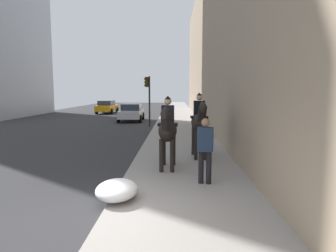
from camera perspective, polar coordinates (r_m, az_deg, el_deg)
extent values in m
cube|color=gray|center=(6.12, 4.22, -17.03)|extent=(120.00, 3.48, 0.12)
ellipsoid|color=black|center=(9.32, -0.05, -0.85)|extent=(1.52, 0.62, 0.66)
cylinder|color=black|center=(8.98, 0.79, -5.60)|extent=(0.13, 0.13, 0.98)
cylinder|color=black|center=(9.01, -1.26, -5.57)|extent=(0.13, 0.13, 0.98)
cylinder|color=black|center=(9.86, 1.05, -4.50)|extent=(0.13, 0.13, 0.98)
cylinder|color=black|center=(9.88, -0.81, -4.48)|extent=(0.13, 0.13, 0.98)
cylinder|color=black|center=(8.51, -0.39, 0.80)|extent=(0.64, 0.31, 0.68)
ellipsoid|color=black|center=(8.28, -0.49, 2.37)|extent=(0.63, 0.25, 0.49)
cylinder|color=black|center=(10.04, 0.21, -0.89)|extent=(0.29, 0.11, 0.55)
cube|color=black|center=(9.35, -0.03, 0.29)|extent=(0.46, 0.62, 0.08)
cube|color=black|center=(9.32, -0.03, 2.22)|extent=(0.30, 0.39, 0.55)
sphere|color=#D8AD8C|center=(9.30, -0.03, 4.64)|extent=(0.22, 0.22, 0.22)
cone|color=black|center=(9.29, -0.03, 5.38)|extent=(0.21, 0.21, 0.10)
ellipsoid|color=black|center=(10.96, 5.87, 0.70)|extent=(1.52, 0.62, 0.66)
cylinder|color=black|center=(10.64, 6.96, -3.49)|extent=(0.13, 0.13, 1.07)
cylinder|color=black|center=(10.60, 5.25, -3.50)|extent=(0.13, 0.13, 1.07)
cylinder|color=black|center=(11.52, 6.35, -2.71)|extent=(0.13, 0.13, 1.07)
cylinder|color=black|center=(11.48, 4.76, -2.72)|extent=(0.13, 0.13, 1.07)
cylinder|color=black|center=(10.16, 6.40, 2.21)|extent=(0.64, 0.31, 0.68)
ellipsoid|color=black|center=(9.94, 6.58, 3.55)|extent=(0.63, 0.24, 0.49)
cylinder|color=black|center=(11.67, 5.45, 0.58)|extent=(0.29, 0.11, 0.55)
cube|color=black|center=(10.99, 5.85, 1.67)|extent=(0.46, 0.62, 0.08)
cube|color=black|center=(10.97, 5.87, 3.31)|extent=(0.30, 0.39, 0.55)
sphere|color=#D8AD8C|center=(10.95, 5.89, 5.37)|extent=(0.22, 0.22, 0.22)
cone|color=black|center=(10.95, 5.90, 6.00)|extent=(0.21, 0.21, 0.10)
cylinder|color=black|center=(7.99, 6.21, -7.68)|extent=(0.14, 0.14, 0.85)
cylinder|color=black|center=(7.97, 7.65, -7.73)|extent=(0.14, 0.14, 0.85)
cube|color=#1E2D47|center=(7.83, 7.00, -2.49)|extent=(0.33, 0.44, 0.62)
sphere|color=#8C664C|center=(7.78, 7.05, 0.64)|extent=(0.22, 0.22, 0.22)
cube|color=orange|center=(34.93, -11.33, 3.36)|extent=(4.48, 1.77, 0.60)
cube|color=#262D38|center=(34.64, -11.46, 4.26)|extent=(2.28, 1.51, 0.52)
cylinder|color=black|center=(36.48, -12.04, 3.00)|extent=(0.65, 0.24, 0.64)
cylinder|color=black|center=(36.09, -9.52, 3.02)|extent=(0.65, 0.24, 0.64)
cylinder|color=black|center=(33.84, -13.24, 2.70)|extent=(0.65, 0.24, 0.64)
cylinder|color=black|center=(33.42, -10.54, 2.72)|extent=(0.65, 0.24, 0.64)
cube|color=#B7BABF|center=(25.52, -6.89, 2.30)|extent=(4.22, 1.80, 0.60)
cube|color=#262D38|center=(25.74, -6.84, 3.58)|extent=(2.26, 1.56, 0.52)
cylinder|color=black|center=(24.17, -5.24, 1.36)|extent=(0.64, 0.23, 0.64)
cylinder|color=black|center=(24.39, -9.25, 1.35)|extent=(0.64, 0.23, 0.64)
cylinder|color=black|center=(26.75, -4.73, 1.87)|extent=(0.64, 0.23, 0.64)
cylinder|color=black|center=(26.94, -8.36, 1.86)|extent=(0.64, 0.23, 0.64)
cylinder|color=black|center=(21.47, -3.49, 4.59)|extent=(0.12, 0.12, 3.53)
cube|color=#2D280C|center=(21.48, -4.00, 8.23)|extent=(0.20, 0.24, 0.70)
sphere|color=red|center=(21.50, -4.36, 8.81)|extent=(0.14, 0.14, 0.14)
sphere|color=orange|center=(21.49, -4.35, 8.22)|extent=(0.14, 0.14, 0.14)
sphere|color=green|center=(21.49, -4.35, 7.64)|extent=(0.14, 0.14, 0.14)
ellipsoid|color=white|center=(6.97, -9.60, -11.73)|extent=(1.20, 0.92, 0.41)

